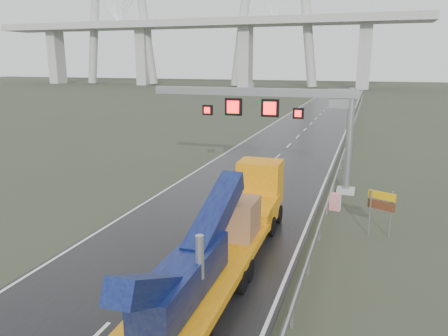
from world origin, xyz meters
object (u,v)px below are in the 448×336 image
(striped_barrier, at_px, (335,202))
(heavy_haul_truck, at_px, (226,234))
(sign_gantry, at_px, (280,110))
(exit_sign_pair, at_px, (381,205))

(striped_barrier, bearing_deg, heavy_haul_truck, -101.66)
(sign_gantry, xyz_separation_m, heavy_haul_truck, (0.47, -13.47, -3.98))
(sign_gantry, height_order, exit_sign_pair, sign_gantry)
(sign_gantry, xyz_separation_m, striped_barrier, (4.38, -3.99, -5.07))
(sign_gantry, height_order, heavy_haul_truck, sign_gantry)
(striped_barrier, bearing_deg, sign_gantry, 148.34)
(exit_sign_pair, bearing_deg, sign_gantry, 156.23)
(heavy_haul_truck, height_order, exit_sign_pair, heavy_haul_truck)
(sign_gantry, xyz_separation_m, exit_sign_pair, (6.90, -7.47, -3.89))
(exit_sign_pair, relative_size, striped_barrier, 2.29)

